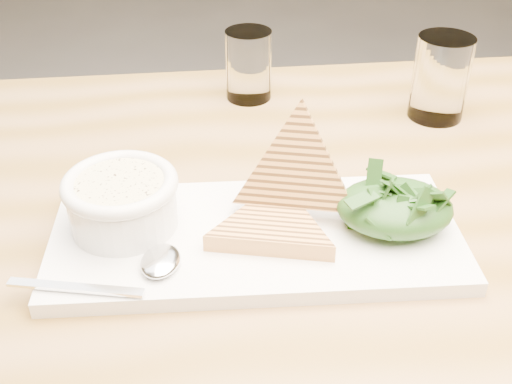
{
  "coord_description": "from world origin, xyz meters",
  "views": [
    {
      "loc": [
        -0.21,
        -0.69,
        1.17
      ],
      "look_at": [
        -0.21,
        -0.16,
        0.81
      ],
      "focal_mm": 45.0,
      "sensor_mm": 36.0,
      "label": 1
    }
  ],
  "objects_px": {
    "platter": "(256,237)",
    "glass_far": "(441,78)",
    "soup_bowl": "(123,207)",
    "glass_near": "(249,65)",
    "table_top": "(273,222)"
  },
  "relations": [
    {
      "from": "table_top",
      "to": "glass_near",
      "type": "relative_size",
      "value": 11.46
    },
    {
      "from": "table_top",
      "to": "soup_bowl",
      "type": "xyz_separation_m",
      "value": [
        -0.15,
        -0.05,
        0.06
      ]
    },
    {
      "from": "glass_near",
      "to": "table_top",
      "type": "bearing_deg",
      "value": -83.65
    },
    {
      "from": "soup_bowl",
      "to": "glass_far",
      "type": "relative_size",
      "value": 0.95
    },
    {
      "from": "table_top",
      "to": "glass_far",
      "type": "xyz_separation_m",
      "value": [
        0.22,
        0.22,
        0.08
      ]
    },
    {
      "from": "soup_bowl",
      "to": "glass_near",
      "type": "distance_m",
      "value": 0.35
    },
    {
      "from": "glass_far",
      "to": "soup_bowl",
      "type": "bearing_deg",
      "value": -144.48
    },
    {
      "from": "platter",
      "to": "glass_near",
      "type": "relative_size",
      "value": 4.13
    },
    {
      "from": "glass_far",
      "to": "glass_near",
      "type": "bearing_deg",
      "value": 167.2
    },
    {
      "from": "platter",
      "to": "soup_bowl",
      "type": "bearing_deg",
      "value": 175.38
    },
    {
      "from": "glass_far",
      "to": "table_top",
      "type": "bearing_deg",
      "value": -136.08
    },
    {
      "from": "platter",
      "to": "glass_far",
      "type": "bearing_deg",
      "value": 48.88
    },
    {
      "from": "soup_bowl",
      "to": "glass_far",
      "type": "bearing_deg",
      "value": 35.52
    },
    {
      "from": "soup_bowl",
      "to": "table_top",
      "type": "bearing_deg",
      "value": 19.06
    },
    {
      "from": "glass_near",
      "to": "soup_bowl",
      "type": "bearing_deg",
      "value": -110.36
    }
  ]
}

